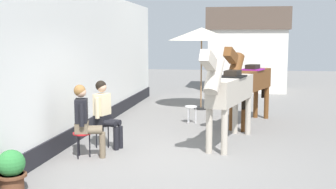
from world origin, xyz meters
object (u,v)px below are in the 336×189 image
object	(u,v)px
saddled_horse_far	(249,81)
spare_stool_white	(191,108)
cafe_parasol	(202,35)
flower_planter_near	(11,170)
seated_visitor_near	(85,117)
saddled_horse_near	(229,90)
seated_visitor_far	(105,110)

from	to	relation	value
saddled_horse_far	spare_stool_white	xyz separation A→B (m)	(-1.51, -0.03, -0.76)
cafe_parasol	spare_stool_white	xyz separation A→B (m)	(-0.06, -2.32, -1.96)
flower_planter_near	saddled_horse_far	bearing A→B (deg)	57.97
seated_visitor_near	saddled_horse_far	bearing A→B (deg)	49.54
saddled_horse_near	saddled_horse_far	xyz separation A→B (m)	(0.46, 2.17, 0.00)
seated_visitor_far	saddled_horse_near	bearing A→B (deg)	15.39
flower_planter_near	spare_stool_white	distance (m)	5.93
seated_visitor_far	spare_stool_white	distance (m)	3.21
cafe_parasol	flower_planter_near	bearing A→B (deg)	-104.58
seated_visitor_far	saddled_horse_near	xyz separation A→B (m)	(2.51, 0.69, 0.38)
seated_visitor_far	saddled_horse_near	size ratio (longest dim) A/B	0.47
flower_planter_near	saddled_horse_near	bearing A→B (deg)	48.45
seated_visitor_far	cafe_parasol	xyz separation A→B (m)	(1.52, 5.15, 1.59)
saddled_horse_near	seated_visitor_far	bearing A→B (deg)	-164.61
saddled_horse_near	flower_planter_near	world-z (taller)	saddled_horse_near
seated_visitor_far	flower_planter_near	world-z (taller)	seated_visitor_far
seated_visitor_near	spare_stool_white	world-z (taller)	seated_visitor_near
seated_visitor_far	spare_stool_white	xyz separation A→B (m)	(1.46, 2.84, -0.38)
seated_visitor_near	flower_planter_near	xyz separation A→B (m)	(-0.40, -1.97, -0.44)
seated_visitor_far	saddled_horse_far	xyz separation A→B (m)	(2.97, 2.86, 0.38)
seated_visitor_far	cafe_parasol	world-z (taller)	cafe_parasol
saddled_horse_far	seated_visitor_far	bearing A→B (deg)	-136.09
seated_visitor_near	flower_planter_near	size ratio (longest dim) A/B	2.17
flower_planter_near	spare_stool_white	size ratio (longest dim) A/B	1.39
seated_visitor_near	seated_visitor_far	world-z (taller)	same
seated_visitor_near	saddled_horse_far	xyz separation A→B (m)	(3.11, 3.64, 0.38)
seated_visitor_near	saddled_horse_far	distance (m)	4.80
seated_visitor_near	spare_stool_white	bearing A→B (deg)	66.17
saddled_horse_far	spare_stool_white	distance (m)	1.69
seated_visitor_near	flower_planter_near	distance (m)	2.05
seated_visitor_far	seated_visitor_near	bearing A→B (deg)	-99.75
saddled_horse_near	spare_stool_white	world-z (taller)	saddled_horse_near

